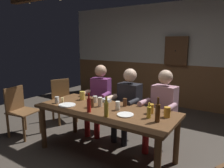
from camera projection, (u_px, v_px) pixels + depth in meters
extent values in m
plane|color=#423A33|center=(108.00, 153.00, 3.20)|extent=(7.62, 7.62, 0.00)
cube|color=beige|center=(175.00, 34.00, 5.29)|extent=(6.35, 0.12, 1.55)
cube|color=brown|center=(172.00, 85.00, 5.55)|extent=(6.35, 0.12, 1.10)
cube|color=brown|center=(105.00, 110.00, 3.01)|extent=(2.05, 0.87, 0.04)
cylinder|color=brown|center=(43.00, 127.00, 3.30)|extent=(0.08, 0.08, 0.68)
cylinder|color=brown|center=(157.00, 165.00, 2.28)|extent=(0.08, 0.08, 0.68)
cylinder|color=brown|center=(75.00, 115.00, 3.88)|extent=(0.08, 0.08, 0.68)
cylinder|color=brown|center=(177.00, 141.00, 2.86)|extent=(0.08, 0.08, 0.68)
cube|color=#6B2D66|center=(101.00, 92.00, 3.94)|extent=(0.38, 0.26, 0.54)
sphere|color=tan|center=(101.00, 71.00, 3.86)|extent=(0.22, 0.22, 0.22)
cylinder|color=#AD1919|center=(102.00, 108.00, 3.80)|extent=(0.21, 0.45, 0.13)
cylinder|color=#AD1919|center=(93.00, 107.00, 3.87)|extent=(0.21, 0.45, 0.13)
cylinder|color=#AD1919|center=(97.00, 127.00, 3.66)|extent=(0.10, 0.10, 0.42)
cylinder|color=#AD1919|center=(87.00, 125.00, 3.73)|extent=(0.10, 0.10, 0.42)
cylinder|color=#6B2D66|center=(106.00, 95.00, 3.64)|extent=(0.13, 0.29, 0.08)
cylinder|color=tan|center=(85.00, 93.00, 3.79)|extent=(0.13, 0.29, 0.08)
cube|color=black|center=(130.00, 98.00, 3.61)|extent=(0.38, 0.25, 0.51)
sphere|color=beige|center=(130.00, 75.00, 3.53)|extent=(0.23, 0.23, 0.23)
cylinder|color=black|center=(131.00, 114.00, 3.49)|extent=(0.15, 0.38, 0.13)
cylinder|color=black|center=(120.00, 112.00, 3.61)|extent=(0.15, 0.38, 0.13)
cylinder|color=black|center=(124.00, 133.00, 3.39)|extent=(0.10, 0.10, 0.42)
cylinder|color=black|center=(114.00, 130.00, 3.51)|extent=(0.10, 0.10, 0.42)
cylinder|color=black|center=(133.00, 102.00, 3.28)|extent=(0.09, 0.28, 0.08)
cylinder|color=beige|center=(111.00, 98.00, 3.53)|extent=(0.09, 0.28, 0.08)
cube|color=#B78493|center=(164.00, 103.00, 3.27)|extent=(0.39, 0.25, 0.54)
sphere|color=beige|center=(166.00, 77.00, 3.19)|extent=(0.22, 0.22, 0.22)
cylinder|color=#AD1919|center=(165.00, 122.00, 3.14)|extent=(0.17, 0.43, 0.13)
cylinder|color=#AD1919|center=(153.00, 119.00, 3.27)|extent=(0.17, 0.43, 0.13)
cylinder|color=#AD1919|center=(158.00, 144.00, 3.03)|extent=(0.10, 0.10, 0.42)
cylinder|color=#AD1919|center=(145.00, 140.00, 3.16)|extent=(0.10, 0.10, 0.42)
cylinder|color=#B78493|center=(171.00, 107.00, 2.95)|extent=(0.11, 0.29, 0.08)
cylinder|color=#B78493|center=(144.00, 102.00, 3.21)|extent=(0.11, 0.29, 0.08)
cube|color=brown|center=(64.00, 101.00, 4.41)|extent=(0.58, 0.58, 0.02)
cube|color=brown|center=(60.00, 89.00, 4.53)|extent=(0.18, 0.38, 0.42)
cylinder|color=brown|center=(77.00, 112.00, 4.40)|extent=(0.04, 0.04, 0.44)
cylinder|color=brown|center=(59.00, 115.00, 4.20)|extent=(0.04, 0.04, 0.44)
cylinder|color=brown|center=(70.00, 107.00, 4.72)|extent=(0.04, 0.04, 0.44)
cylinder|color=brown|center=(53.00, 110.00, 4.51)|extent=(0.04, 0.04, 0.44)
cube|color=brown|center=(23.00, 112.00, 3.72)|extent=(0.50, 0.50, 0.02)
cube|color=brown|center=(14.00, 98.00, 3.75)|extent=(0.09, 0.40, 0.42)
cylinder|color=brown|center=(40.00, 122.00, 3.85)|extent=(0.04, 0.04, 0.44)
cylinder|color=brown|center=(24.00, 130.00, 3.51)|extent=(0.04, 0.04, 0.44)
cylinder|color=brown|center=(25.00, 119.00, 4.01)|extent=(0.04, 0.04, 0.44)
cylinder|color=brown|center=(8.00, 126.00, 3.67)|extent=(0.04, 0.04, 0.44)
cylinder|color=#F9E08C|center=(63.00, 100.00, 3.33)|extent=(0.04, 0.04, 0.08)
cube|color=#B2B7BC|center=(106.00, 100.00, 3.35)|extent=(0.14, 0.10, 0.05)
cylinder|color=white|center=(67.00, 105.00, 3.16)|extent=(0.26, 0.26, 0.01)
cylinder|color=white|center=(125.00, 115.00, 2.74)|extent=(0.22, 0.22, 0.01)
cylinder|color=red|center=(89.00, 105.00, 2.85)|extent=(0.06, 0.06, 0.19)
cylinder|color=red|center=(89.00, 96.00, 2.82)|extent=(0.03, 0.03, 0.08)
cylinder|color=gold|center=(149.00, 113.00, 2.63)|extent=(0.05, 0.05, 0.14)
cylinder|color=gold|center=(149.00, 105.00, 2.61)|extent=(0.02, 0.02, 0.06)
cylinder|color=#593314|center=(158.00, 113.00, 2.49)|extent=(0.06, 0.06, 0.22)
cylinder|color=#593314|center=(158.00, 101.00, 2.46)|extent=(0.03, 0.03, 0.09)
cylinder|color=gold|center=(106.00, 110.00, 2.67)|extent=(0.06, 0.06, 0.19)
cylinder|color=gold|center=(106.00, 100.00, 2.64)|extent=(0.03, 0.03, 0.08)
cylinder|color=#4C2D19|center=(91.00, 103.00, 3.07)|extent=(0.08, 0.08, 0.14)
cylinder|color=white|center=(95.00, 99.00, 3.32)|extent=(0.07, 0.07, 0.10)
cylinder|color=#E5C64C|center=(82.00, 96.00, 3.47)|extent=(0.08, 0.08, 0.14)
cylinder|color=gold|center=(151.00, 109.00, 2.80)|extent=(0.08, 0.08, 0.13)
cylinder|color=#4C2D19|center=(125.00, 102.00, 3.12)|extent=(0.06, 0.06, 0.12)
cylinder|color=white|center=(100.00, 102.00, 3.10)|extent=(0.07, 0.07, 0.14)
cylinder|color=white|center=(57.00, 100.00, 3.28)|extent=(0.06, 0.06, 0.10)
cylinder|color=white|center=(118.00, 106.00, 2.94)|extent=(0.07, 0.07, 0.13)
cylinder|color=gold|center=(167.00, 112.00, 2.66)|extent=(0.08, 0.08, 0.13)
cube|color=brown|center=(176.00, 51.00, 5.21)|extent=(0.56, 0.12, 0.70)
sphere|color=black|center=(175.00, 51.00, 5.15)|extent=(0.03, 0.03, 0.03)
sphere|color=#F9EAB2|center=(30.00, 3.00, 4.27)|extent=(0.04, 0.04, 0.04)
sphere|color=#F9EAB2|center=(60.00, 0.00, 3.80)|extent=(0.04, 0.04, 0.04)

